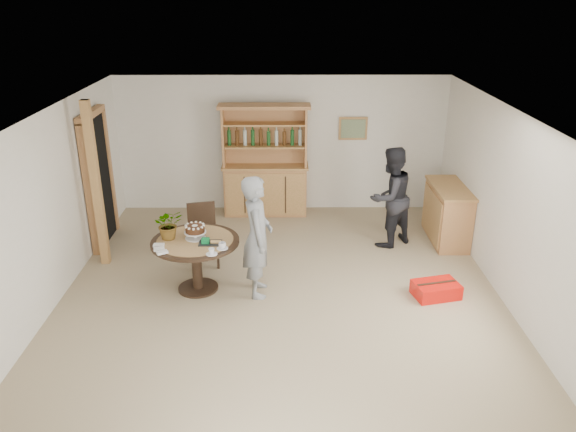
% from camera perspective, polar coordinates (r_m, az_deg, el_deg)
% --- Properties ---
extents(ground, '(7.00, 7.00, 0.00)m').
position_cam_1_polar(ground, '(7.65, -0.71, -8.74)').
color(ground, tan).
rests_on(ground, ground).
extents(room_shell, '(6.04, 7.04, 2.52)m').
position_cam_1_polar(room_shell, '(6.92, -0.76, 3.74)').
color(room_shell, white).
rests_on(room_shell, ground).
extents(doorway, '(0.13, 1.10, 2.18)m').
position_cam_1_polar(doorway, '(9.49, -18.74, 3.71)').
color(doorway, black).
rests_on(doorway, ground).
extents(pine_post, '(0.12, 0.12, 2.50)m').
position_cam_1_polar(pine_post, '(8.65, -18.92, 2.94)').
color(pine_post, tan).
rests_on(pine_post, ground).
extents(hutch, '(1.62, 0.54, 2.04)m').
position_cam_1_polar(hutch, '(10.32, -2.31, 3.92)').
color(hutch, tan).
rests_on(hutch, ground).
extents(sideboard, '(0.54, 1.26, 0.94)m').
position_cam_1_polar(sideboard, '(9.61, 15.89, 0.25)').
color(sideboard, tan).
rests_on(sideboard, ground).
extents(dining_table, '(1.20, 1.20, 0.76)m').
position_cam_1_polar(dining_table, '(7.78, -9.35, -3.43)').
color(dining_table, black).
rests_on(dining_table, ground).
extents(dining_chair, '(0.51, 0.51, 0.95)m').
position_cam_1_polar(dining_chair, '(8.55, -8.65, -1.44)').
color(dining_chair, black).
rests_on(dining_chair, ground).
extents(birthday_cake, '(0.30, 0.30, 0.20)m').
position_cam_1_polar(birthday_cake, '(7.71, -9.43, -1.40)').
color(birthday_cake, white).
rests_on(birthday_cake, dining_table).
extents(flower_vase, '(0.47, 0.44, 0.42)m').
position_cam_1_polar(flower_vase, '(7.74, -12.03, -0.81)').
color(flower_vase, '#3F7233').
rests_on(flower_vase, dining_table).
extents(gift_tray, '(0.30, 0.20, 0.08)m').
position_cam_1_polar(gift_tray, '(7.56, -7.96, -2.61)').
color(gift_tray, black).
rests_on(gift_tray, dining_table).
extents(coffee_cup_a, '(0.15, 0.15, 0.09)m').
position_cam_1_polar(coffee_cup_a, '(7.39, -6.69, -3.03)').
color(coffee_cup_a, white).
rests_on(coffee_cup_a, dining_table).
extents(coffee_cup_b, '(0.15, 0.15, 0.08)m').
position_cam_1_polar(coffee_cup_b, '(7.26, -7.77, -3.64)').
color(coffee_cup_b, white).
rests_on(coffee_cup_b, dining_table).
extents(napkins, '(0.24, 0.33, 0.03)m').
position_cam_1_polar(napkins, '(7.50, -12.88, -3.27)').
color(napkins, white).
rests_on(napkins, dining_table).
extents(teen_boy, '(0.44, 0.64, 1.70)m').
position_cam_1_polar(teen_boy, '(7.50, -3.14, -2.11)').
color(teen_boy, gray).
rests_on(teen_boy, ground).
extents(adult_person, '(1.01, 0.97, 1.64)m').
position_cam_1_polar(adult_person, '(9.11, 10.34, 1.90)').
color(adult_person, black).
rests_on(adult_person, ground).
extents(red_suitcase, '(0.68, 0.53, 0.21)m').
position_cam_1_polar(red_suitcase, '(7.99, 14.79, -7.24)').
color(red_suitcase, red).
rests_on(red_suitcase, ground).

